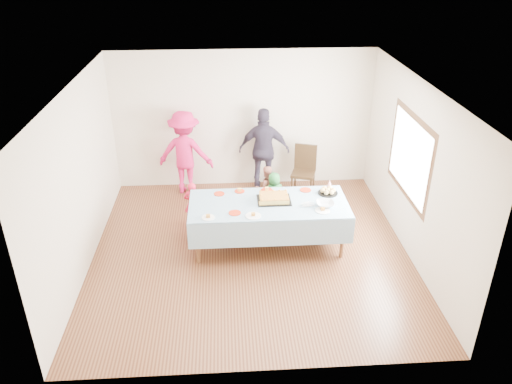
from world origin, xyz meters
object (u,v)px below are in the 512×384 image
(adult_left, at_px, (185,153))
(party_table, at_px, (269,206))
(birthday_cake, at_px, (274,198))
(dining_chair, at_px, (304,168))

(adult_left, bearing_deg, party_table, 135.73)
(party_table, bearing_deg, adult_left, 124.89)
(birthday_cake, height_order, adult_left, adult_left)
(party_table, relative_size, dining_chair, 2.53)
(party_table, bearing_deg, dining_chair, 64.78)
(birthday_cake, bearing_deg, adult_left, 127.66)
(dining_chair, relative_size, adult_left, 0.60)
(birthday_cake, relative_size, dining_chair, 0.54)
(party_table, xyz_separation_m, adult_left, (-1.43, 2.05, 0.10))
(party_table, relative_size, adult_left, 1.52)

